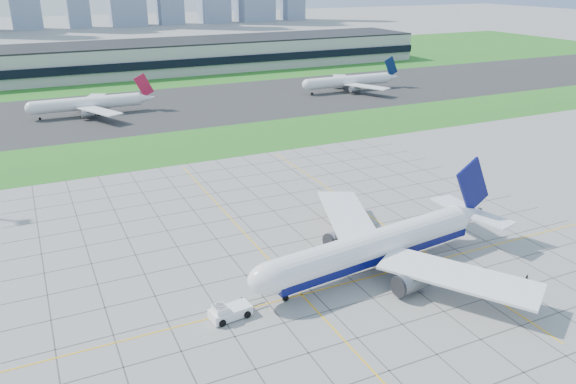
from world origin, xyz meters
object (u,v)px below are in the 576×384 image
(pushback_tug, at_px, (228,312))
(crew_near, at_px, (242,302))
(airliner, at_px, (376,247))
(distant_jet_1, at_px, (89,103))
(distant_jet_2, at_px, (349,81))
(crew_far, at_px, (527,280))

(pushback_tug, relative_size, crew_near, 5.73)
(airliner, xyz_separation_m, pushback_tug, (-28.70, -2.98, -3.52))
(pushback_tug, bearing_deg, distant_jet_1, 83.64)
(distant_jet_1, height_order, distant_jet_2, same)
(crew_far, xyz_separation_m, distant_jet_2, (60.19, 157.37, 3.63))
(crew_far, bearing_deg, pushback_tug, -162.30)
(airliner, xyz_separation_m, distant_jet_2, (80.85, 142.06, -0.19))
(airliner, relative_size, crew_near, 33.13)
(airliner, xyz_separation_m, crew_near, (-25.62, -0.76, -3.85))
(pushback_tug, xyz_separation_m, distant_jet_2, (109.55, 145.04, 3.33))
(distant_jet_1, xyz_separation_m, distant_jet_2, (111.08, -2.11, 0.00))
(crew_near, relative_size, crew_far, 0.96)
(crew_far, xyz_separation_m, distant_jet_1, (-50.89, 159.48, 3.62))
(crew_near, bearing_deg, distant_jet_2, 9.92)
(pushback_tug, relative_size, crew_far, 5.48)
(airliner, distance_m, pushback_tug, 29.06)
(crew_near, xyz_separation_m, crew_far, (46.27, -14.55, 0.04))
(airliner, height_order, pushback_tug, airliner)
(airliner, distance_m, crew_near, 25.91)
(airliner, relative_size, distant_jet_1, 1.24)
(crew_far, bearing_deg, crew_near, -165.73)
(distant_jet_1, bearing_deg, pushback_tug, -89.40)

